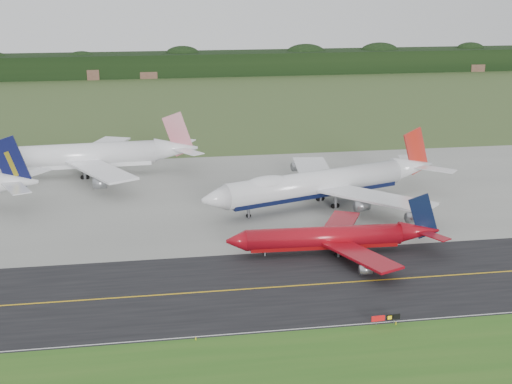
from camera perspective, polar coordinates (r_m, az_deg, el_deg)
The scene contains 13 objects.
ground at distance 130.18m, azimuth 6.81°, elevation -6.48°, with size 600.00×600.00×0.00m, color #394C23.
grass_verge at distance 100.71m, azimuth 12.37°, elevation -14.20°, with size 400.00×30.00×0.01m, color #2A5F1C.
taxiway at distance 126.66m, azimuth 7.30°, elevation -7.18°, with size 400.00×32.00×0.02m, color black.
apron at distance 176.76m, azimuth 2.34°, elevation -0.02°, with size 400.00×78.00×0.01m, color gray.
taxiway_centreline at distance 126.66m, azimuth 7.30°, elevation -7.17°, with size 400.00×0.40×0.00m, color gold.
taxiway_edge_line at distance 113.36m, azimuth 9.52°, elevation -10.29°, with size 400.00×0.25×0.00m, color silver.
horizon_treeline at distance 392.63m, azimuth -4.20°, elevation 10.11°, with size 700.00×25.00×12.00m.
jet_ba_747 at distance 165.94m, azimuth 5.41°, elevation 0.74°, with size 61.75×49.81×15.95m.
jet_red_737 at distance 138.35m, azimuth 6.39°, elevation -3.62°, with size 41.97×34.29×11.35m.
jet_star_tail at distance 195.40m, azimuth -13.68°, elevation 2.81°, with size 62.24×52.07×16.42m.
taxiway_sign at distance 112.78m, azimuth 10.34°, elevation -9.88°, with size 4.64×0.42×1.55m.
edge_marker_left at distance 107.32m, azimuth -4.85°, elevation -11.61°, with size 0.16×0.16×0.50m, color yellow.
edge_marker_center at distance 113.35m, azimuth 11.13°, elevation -10.26°, with size 0.16×0.16×0.50m, color yellow.
Camera 1 is at (-34.06, -114.69, 51.31)m, focal length 50.00 mm.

